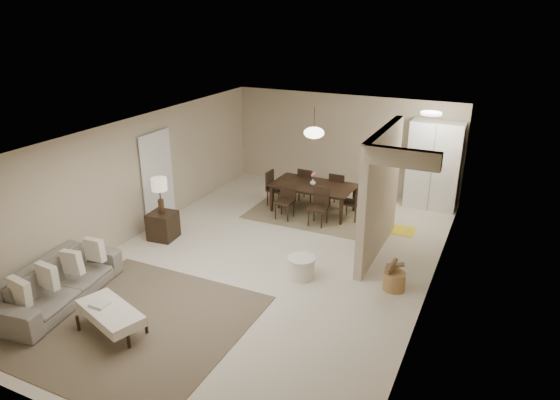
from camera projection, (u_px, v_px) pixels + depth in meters
The scene contains 22 objects.
floor at pixel (267, 260), 9.59m from camera, with size 9.00×9.00×0.00m, color beige.
ceiling at pixel (265, 133), 8.69m from camera, with size 9.00×9.00×0.00m, color white.
back_wall at pixel (344, 143), 12.93m from camera, with size 6.00×6.00×0.00m, color #BBAB8D.
left_wall at pixel (137, 177), 10.33m from camera, with size 9.00×9.00×0.00m, color #BBAB8D.
right_wall at pixel (434, 229), 7.95m from camera, with size 9.00×9.00×0.00m, color #BBAB8D.
partition at pixel (380, 193), 9.48m from camera, with size 0.15×2.50×2.50m, color #BBAB8D.
doorway at pixel (157, 180), 10.91m from camera, with size 0.04×0.90×2.04m, color black.
pantry_cabinet at pixel (434, 166), 11.78m from camera, with size 1.20×0.55×2.10m, color white.
flush_light at pixel (431, 113), 10.48m from camera, with size 0.44×0.44×0.05m, color white.
living_rug at pixel (137, 324), 7.65m from camera, with size 3.20×3.20×0.01m, color brown.
sofa at pixel (58, 283), 8.16m from camera, with size 0.90×2.30×0.67m, color gray.
ottoman_bench at pixel (110, 313), 7.36m from camera, with size 1.27×0.88×0.42m.
side_table at pixel (163, 226), 10.41m from camera, with size 0.52×0.52×0.57m, color black.
table_lamp at pixel (159, 187), 10.10m from camera, with size 0.32×0.32×0.76m.
round_pouf at pixel (301, 267), 8.93m from camera, with size 0.50×0.50×0.39m, color white.
wicker_basket at pixel (394, 281), 8.56m from camera, with size 0.38×0.38×0.32m, color olive.
dining_rug at pixel (312, 212), 11.85m from camera, with size 2.80×2.10×0.01m, color #756748.
dining_table at pixel (312, 199), 11.72m from camera, with size 1.93×1.08×0.68m, color black.
dining_chairs at pixel (312, 195), 11.69m from camera, with size 2.32×1.70×0.86m.
vase at pixel (313, 182), 11.57m from camera, with size 0.14×0.14×0.14m, color white.
yellow_mat at pixel (394, 229), 10.92m from camera, with size 0.89×0.54×0.01m, color yellow.
pendant_light at pixel (314, 133), 11.15m from camera, with size 0.46×0.46×0.71m.
Camera 1 is at (3.87, -7.60, 4.56)m, focal length 32.00 mm.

